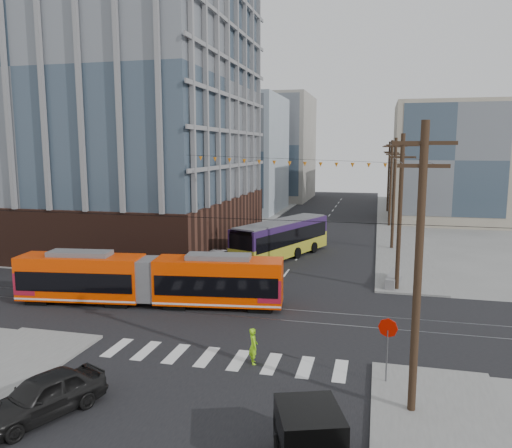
{
  "coord_description": "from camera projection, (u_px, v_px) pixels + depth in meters",
  "views": [
    {
      "loc": [
        6.96,
        -24.65,
        10.03
      ],
      "look_at": [
        -1.28,
        8.96,
        4.73
      ],
      "focal_mm": 35.0,
      "sensor_mm": 36.0,
      "label": 1
    }
  ],
  "objects": [
    {
      "name": "parked_car_silver",
      "position": [
        222.0,
        257.0,
        43.37
      ],
      "size": [
        2.48,
        4.27,
        1.33
      ],
      "primitive_type": "imported",
      "rotation": [
        0.0,
        0.0,
        2.86
      ],
      "color": "silver",
      "rests_on": "ground"
    },
    {
      "name": "city_bus",
      "position": [
        282.0,
        239.0,
        45.69
      ],
      "size": [
        7.14,
        12.62,
        3.54
      ],
      "primitive_type": null,
      "rotation": [
        0.0,
        0.0,
        -0.38
      ],
      "color": "#2A1544",
      "rests_on": "ground"
    },
    {
      "name": "parked_car_white",
      "position": [
        238.0,
        250.0,
        46.16
      ],
      "size": [
        2.52,
        4.78,
        1.32
      ],
      "primitive_type": "imported",
      "rotation": [
        0.0,
        0.0,
        3.29
      ],
      "color": "silver",
      "rests_on": "ground"
    },
    {
      "name": "bg_bldg_ne_near",
      "position": [
        447.0,
        163.0,
        67.93
      ],
      "size": [
        14.0,
        14.0,
        16.0
      ],
      "primitive_type": "cube",
      "color": "gray",
      "rests_on": "ground"
    },
    {
      "name": "parked_car_grey",
      "position": [
        253.0,
        238.0,
        52.67
      ],
      "size": [
        2.62,
        4.71,
        1.25
      ],
      "primitive_type": "imported",
      "rotation": [
        0.0,
        0.0,
        3.01
      ],
      "color": "slate",
      "rests_on": "ground"
    },
    {
      "name": "bg_bldg_nw_far",
      "position": [
        270.0,
        148.0,
        97.73
      ],
      "size": [
        16.0,
        18.0,
        20.0
      ],
      "primitive_type": "cube",
      "color": "gray",
      "rests_on": "ground"
    },
    {
      "name": "bg_bldg_ne_far",
      "position": [
        444.0,
        165.0,
        86.81
      ],
      "size": [
        16.0,
        16.0,
        14.0
      ],
      "primitive_type": "cube",
      "color": "#8C99A5",
      "rests_on": "ground"
    },
    {
      "name": "office_building",
      "position": [
        95.0,
        106.0,
        51.92
      ],
      "size": [
        30.0,
        25.0,
        28.6
      ],
      "primitive_type": "cube",
      "color": "#381E16",
      "rests_on": "ground"
    },
    {
      "name": "pedestrian",
      "position": [
        253.0,
        346.0,
        23.3
      ],
      "size": [
        0.63,
        0.74,
        1.72
      ],
      "primitive_type": "imported",
      "rotation": [
        0.0,
        0.0,
        1.98
      ],
      "color": "#A1FA1A",
      "rests_on": "ground"
    },
    {
      "name": "bg_bldg_nw_near",
      "position": [
        224.0,
        154.0,
        79.39
      ],
      "size": [
        18.0,
        16.0,
        18.0
      ],
      "primitive_type": "cube",
      "color": "#8C99A5",
      "rests_on": "ground"
    },
    {
      "name": "jersey_barrier",
      "position": [
        393.0,
        279.0,
        36.9
      ],
      "size": [
        1.55,
        4.33,
        0.85
      ],
      "primitive_type": "cube",
      "rotation": [
        0.0,
        0.0,
        -0.14
      ],
      "color": "slate",
      "rests_on": "ground"
    },
    {
      "name": "stop_sign",
      "position": [
        387.0,
        354.0,
        21.14
      ],
      "size": [
        1.03,
        1.03,
        2.75
      ],
      "primitive_type": null,
      "rotation": [
        0.0,
        0.0,
        -0.27
      ],
      "color": "#BF0E01",
      "rests_on": "ground"
    },
    {
      "name": "utility_pole_near",
      "position": [
        418.0,
        273.0,
        18.23
      ],
      "size": [
        0.3,
        0.3,
        11.0
      ],
      "primitive_type": "cylinder",
      "color": "black",
      "rests_on": "ground"
    },
    {
      "name": "streetcar",
      "position": [
        149.0,
        280.0,
        31.96
      ],
      "size": [
        17.29,
        4.66,
        3.3
      ],
      "primitive_type": null,
      "rotation": [
        0.0,
        0.0,
        0.13
      ],
      "color": "#E53600",
      "rests_on": "ground"
    },
    {
      "name": "ground",
      "position": [
        239.0,
        336.0,
        26.82
      ],
      "size": [
        160.0,
        160.0,
        0.0
      ],
      "primitive_type": "plane",
      "color": "slate"
    },
    {
      "name": "black_sedan",
      "position": [
        43.0,
        396.0,
        18.74
      ],
      "size": [
        3.7,
        5.13,
        1.62
      ],
      "primitive_type": "imported",
      "rotation": [
        0.0,
        0.0,
        -0.42
      ],
      "color": "black",
      "rests_on": "ground"
    },
    {
      "name": "utility_pole_far",
      "position": [
        388.0,
        177.0,
        77.75
      ],
      "size": [
        0.3,
        0.3,
        11.0
      ],
      "primitive_type": "cylinder",
      "color": "black",
      "rests_on": "ground"
    }
  ]
}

